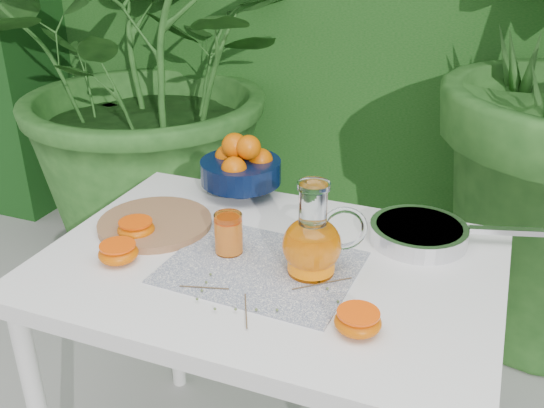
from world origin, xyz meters
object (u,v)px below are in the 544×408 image
at_px(white_table, 269,291).
at_px(juice_pitcher, 313,242).
at_px(fruit_bowl, 241,166).
at_px(saute_pan, 420,232).
at_px(cutting_board, 155,223).

distance_m(white_table, juice_pitcher, 0.19).
xyz_separation_m(fruit_bowl, saute_pan, (0.50, -0.10, -0.06)).
height_order(cutting_board, juice_pitcher, juice_pitcher).
bearing_deg(juice_pitcher, white_table, 172.19).
bearing_deg(white_table, cutting_board, 171.70).
distance_m(white_table, saute_pan, 0.38).
distance_m(cutting_board, saute_pan, 0.64).
bearing_deg(cutting_board, juice_pitcher, -8.18).
relative_size(white_table, fruit_bowl, 4.22).
bearing_deg(cutting_board, saute_pan, 15.06).
xyz_separation_m(cutting_board, juice_pitcher, (0.43, -0.06, 0.07)).
relative_size(cutting_board, saute_pan, 0.67).
distance_m(white_table, fruit_bowl, 0.40).
bearing_deg(juice_pitcher, cutting_board, 171.82).
height_order(cutting_board, saute_pan, saute_pan).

